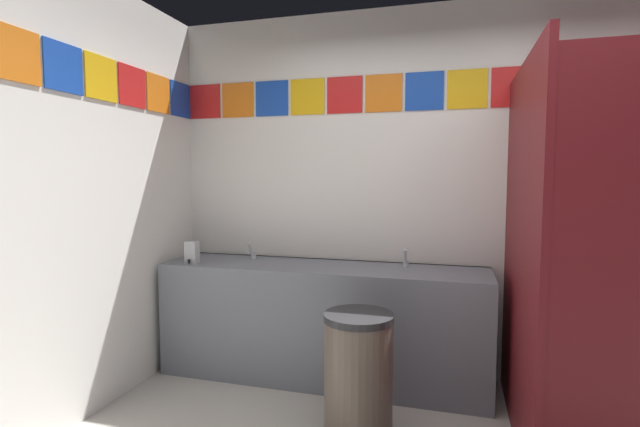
{
  "coord_description": "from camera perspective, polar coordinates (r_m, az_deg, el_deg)",
  "views": [
    {
      "loc": [
        0.07,
        -1.87,
        1.47
      ],
      "look_at": [
        -0.75,
        1.0,
        1.23
      ],
      "focal_mm": 26.22,
      "sensor_mm": 36.0,
      "label": 1
    }
  ],
  "objects": [
    {
      "name": "faucet_right",
      "position": [
        3.34,
        10.4,
        -5.63
      ],
      "size": [
        0.04,
        0.1,
        0.14
      ],
      "color": "silver",
      "rests_on": "vanity_counter"
    },
    {
      "name": "toilet",
      "position": [
        3.34,
        32.39,
        -16.52
      ],
      "size": [
        0.39,
        0.49,
        0.74
      ],
      "color": "white",
      "rests_on": "ground_plane"
    },
    {
      "name": "vanity_counter",
      "position": [
        3.47,
        0.26,
        -12.94
      ],
      "size": [
        2.33,
        0.56,
        0.83
      ],
      "color": "slate",
      "rests_on": "ground_plane"
    },
    {
      "name": "wall_side",
      "position": [
        2.85,
        -33.0,
        1.45
      ],
      "size": [
        0.09,
        3.19,
        2.68
      ],
      "color": "white",
      "rests_on": "ground_plane"
    },
    {
      "name": "stall_divider",
      "position": [
        2.63,
        27.8,
        -5.18
      ],
      "size": [
        0.92,
        1.37,
        2.09
      ],
      "color": "maroon",
      "rests_on": "ground_plane"
    },
    {
      "name": "wall_back",
      "position": [
        3.51,
        14.83,
        2.49
      ],
      "size": [
        4.08,
        0.09,
        2.68
      ],
      "color": "white",
      "rests_on": "ground_plane"
    },
    {
      "name": "faucet_left",
      "position": [
        3.64,
        -8.25,
        -4.76
      ],
      "size": [
        0.04,
        0.1,
        0.14
      ],
      "color": "silver",
      "rests_on": "vanity_counter"
    },
    {
      "name": "soap_dispenser",
      "position": [
        3.59,
        -15.35,
        -4.59
      ],
      "size": [
        0.09,
        0.09,
        0.16
      ],
      "color": "#B7BABF",
      "rests_on": "vanity_counter"
    },
    {
      "name": "trash_bin",
      "position": [
        2.82,
        4.69,
        -18.87
      ],
      "size": [
        0.4,
        0.4,
        0.69
      ],
      "color": "brown",
      "rests_on": "ground_plane"
    }
  ]
}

